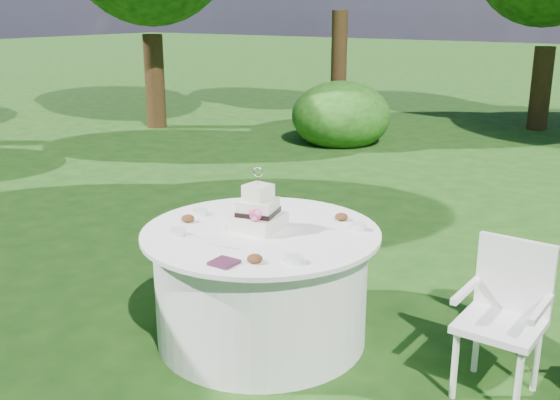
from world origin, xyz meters
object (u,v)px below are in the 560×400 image
object	(u,v)px
table	(261,284)
cake	(258,212)
chair	(506,307)
napkins	(224,263)

from	to	relation	value
table	cake	distance (m)	0.50
table	chair	bearing A→B (deg)	9.91
cake	chair	distance (m)	1.61
table	napkins	bearing A→B (deg)	-74.58
napkins	chair	xyz separation A→B (m)	(1.36, 0.86, -0.26)
napkins	chair	bearing A→B (deg)	32.26
napkins	chair	world-z (taller)	chair
napkins	cake	bearing A→B (deg)	107.69
table	cake	xyz separation A→B (m)	(-0.03, 0.02, 0.50)
cake	chair	size ratio (longest dim) A/B	0.47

